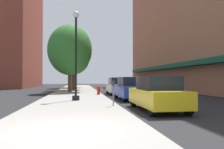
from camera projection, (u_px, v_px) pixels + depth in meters
ground_plane at (113, 93)px, 24.58m from camera, size 90.00×90.00×0.00m
sidewalk_slab at (77, 92)px, 25.00m from camera, size 4.80×50.00×0.12m
building_far_background at (18, 34)px, 41.41m from camera, size 6.80×18.00×19.64m
lamppost at (76, 53)px, 14.72m from camera, size 0.48×0.48×5.90m
fire_hydrant at (98, 90)px, 19.92m from camera, size 0.33×0.26×0.79m
parking_meter_near at (113, 90)px, 11.62m from camera, size 0.14×0.09×1.31m
tree_near at (70, 50)px, 23.97m from camera, size 4.71×4.71×7.23m
tree_mid at (74, 57)px, 35.89m from camera, size 4.94×4.94×7.80m
tree_far at (73, 55)px, 28.67m from camera, size 4.20×4.20×6.95m
car_yellow at (157, 94)px, 10.71m from camera, size 1.80×4.30×1.66m
car_blue at (130, 89)px, 16.35m from camera, size 1.80×4.30×1.66m
car_silver at (118, 86)px, 21.90m from camera, size 1.80×4.30×1.66m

